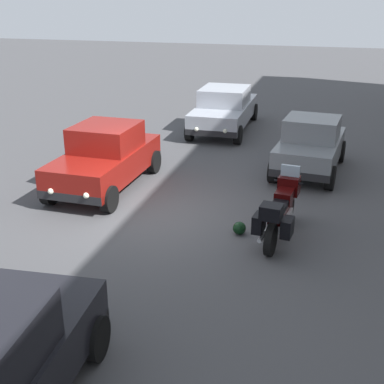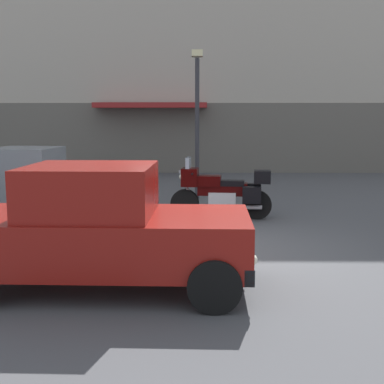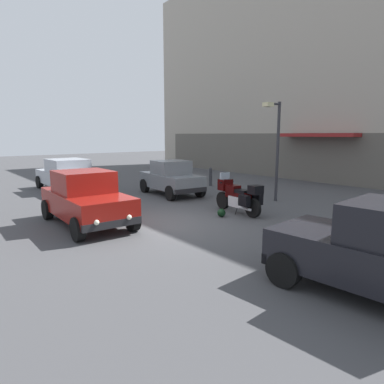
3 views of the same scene
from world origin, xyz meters
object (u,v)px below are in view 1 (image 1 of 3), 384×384
(car_hatchback_near, at_px, (105,157))
(motorcycle, at_px, (280,211))
(helmet, at_px, (239,228))
(car_sedan_far, at_px, (224,109))
(car_compact_side, at_px, (310,145))

(car_hatchback_near, bearing_deg, motorcycle, 70.15)
(helmet, relative_size, car_sedan_far, 0.06)
(motorcycle, bearing_deg, car_sedan_far, 25.91)
(motorcycle, bearing_deg, car_hatchback_near, 75.17)
(helmet, bearing_deg, car_hatchback_near, -115.72)
(car_hatchback_near, bearing_deg, car_sedan_far, 166.89)
(car_compact_side, bearing_deg, car_hatchback_near, 123.49)
(motorcycle, relative_size, helmet, 8.08)
(motorcycle, relative_size, car_sedan_far, 0.49)
(helmet, bearing_deg, car_compact_side, 165.68)
(motorcycle, distance_m, car_sedan_far, 8.97)
(helmet, distance_m, car_sedan_far, 8.79)
(helmet, xyz_separation_m, car_hatchback_near, (-1.87, -3.88, 0.67))
(motorcycle, distance_m, helmet, 0.96)
(car_sedan_far, bearing_deg, helmet, 13.67)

